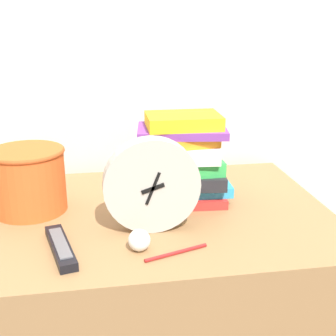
% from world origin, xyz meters
% --- Properties ---
extents(wall_back, '(6.00, 0.04, 2.40)m').
position_xyz_m(wall_back, '(0.00, 0.75, 1.20)').
color(wall_back, silver).
rests_on(wall_back, ground_plane).
extents(desk, '(1.10, 0.68, 0.72)m').
position_xyz_m(desk, '(0.00, 0.34, 0.36)').
color(desk, olive).
rests_on(desk, ground_plane).
extents(desk_clock, '(0.23, 0.05, 0.23)m').
position_xyz_m(desk_clock, '(0.06, 0.23, 0.83)').
color(desk_clock, '#B7B2A8').
rests_on(desk_clock, desk).
extents(book_stack, '(0.26, 0.19, 0.25)m').
position_xyz_m(book_stack, '(0.17, 0.40, 0.84)').
color(book_stack, red).
rests_on(book_stack, desk).
extents(basket, '(0.20, 0.20, 0.17)m').
position_xyz_m(basket, '(-0.24, 0.40, 0.81)').
color(basket, '#E05623').
rests_on(basket, desk).
extents(tv_remote, '(0.08, 0.20, 0.02)m').
position_xyz_m(tv_remote, '(-0.15, 0.16, 0.73)').
color(tv_remote, black).
rests_on(tv_remote, desk).
extents(crumpled_paper_ball, '(0.05, 0.05, 0.05)m').
position_xyz_m(crumpled_paper_ball, '(0.02, 0.14, 0.74)').
color(crumpled_paper_ball, white).
rests_on(crumpled_paper_ball, desk).
extents(pen, '(0.15, 0.06, 0.01)m').
position_xyz_m(pen, '(0.10, 0.10, 0.72)').
color(pen, '#B21E1E').
rests_on(pen, desk).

